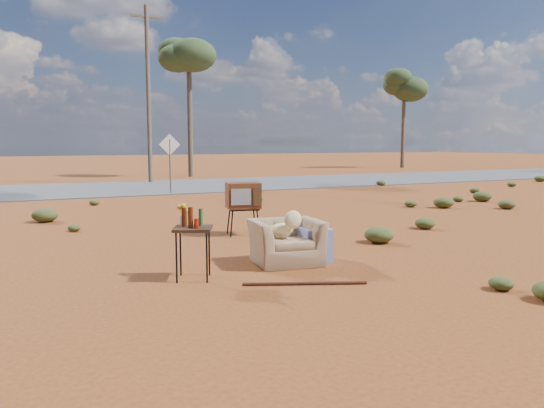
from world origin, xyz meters
name	(u,v)px	position (x,y,z in m)	size (l,w,h in m)	color
ground	(277,267)	(0.00, 0.00, 0.00)	(140.00, 140.00, 0.00)	brown
highway	(115,188)	(0.00, 15.00, 0.02)	(140.00, 7.00, 0.04)	#565659
armchair	(291,236)	(0.32, 0.16, 0.43)	(1.33, 0.82, 0.92)	#937350
tv_unit	(243,196)	(0.60, 2.80, 0.80)	(0.77, 0.67, 1.08)	black
side_table	(191,225)	(-1.40, -0.11, 0.76)	(0.67, 0.67, 1.03)	#382414
rusty_bar	(305,283)	(-0.13, -1.10, 0.02)	(0.04, 0.04, 1.67)	#4C1E14
road_sign	(170,153)	(1.50, 12.00, 1.50)	(0.78, 0.06, 2.19)	brown
eucalyptus_center	(189,57)	(5.00, 21.00, 6.43)	(3.20, 3.20, 7.60)	brown
eucalyptus_right	(404,86)	(22.00, 24.00, 5.94)	(3.20, 3.20, 7.10)	brown
utility_pole_center	(148,92)	(2.00, 17.50, 4.15)	(1.40, 0.20, 8.00)	brown
scrub_patch	(156,222)	(-0.82, 4.41, 0.14)	(17.49, 8.07, 0.33)	#4C5425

